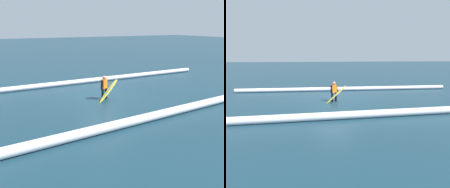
# 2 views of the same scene
# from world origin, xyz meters

# --- Properties ---
(ground_plane) EXTENTS (144.33, 144.33, 0.00)m
(ground_plane) POSITION_xyz_m (0.00, 0.00, 0.00)
(ground_plane) COLOR #173644
(surfer) EXTENTS (0.49, 0.33, 1.37)m
(surfer) POSITION_xyz_m (0.12, 0.70, 0.76)
(surfer) COLOR black
(surfer) RESTS_ON ground_plane
(surfboard) EXTENTS (1.45, 0.72, 1.13)m
(surfboard) POSITION_xyz_m (0.00, 0.99, 0.55)
(surfboard) COLOR yellow
(surfboard) RESTS_ON ground_plane
(wave_crest_foreground) EXTENTS (18.44, 0.43, 0.33)m
(wave_crest_foreground) POSITION_xyz_m (-1.22, -3.49, 0.17)
(wave_crest_foreground) COLOR white
(wave_crest_foreground) RESTS_ON ground_plane
(wave_crest_midground) EXTENTS (21.15, 1.61, 0.39)m
(wave_crest_midground) POSITION_xyz_m (-2.59, 4.44, 0.19)
(wave_crest_midground) COLOR white
(wave_crest_midground) RESTS_ON ground_plane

